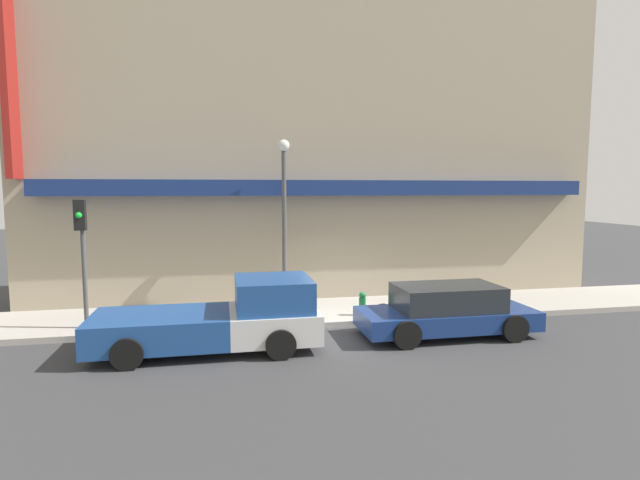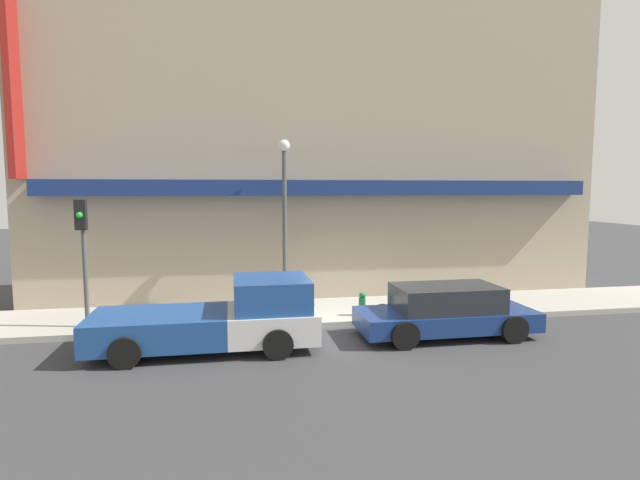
{
  "view_description": "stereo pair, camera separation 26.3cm",
  "coord_description": "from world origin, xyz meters",
  "px_view_note": "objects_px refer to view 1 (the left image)",
  "views": [
    {
      "loc": [
        -3.54,
        -13.35,
        3.89
      ],
      "look_at": [
        -0.64,
        1.24,
        2.37
      ],
      "focal_mm": 28.0,
      "sensor_mm": 36.0,
      "label": 1
    },
    {
      "loc": [
        -3.28,
        -13.4,
        3.89
      ],
      "look_at": [
        -0.64,
        1.24,
        2.37
      ],
      "focal_mm": 28.0,
      "sensor_mm": 36.0,
      "label": 2
    }
  ],
  "objects_px": {
    "parked_car": "(447,311)",
    "fire_hydrant": "(362,304)",
    "street_lamp": "(284,203)",
    "pickup_truck": "(223,319)",
    "traffic_light": "(82,240)"
  },
  "relations": [
    {
      "from": "fire_hydrant",
      "to": "traffic_light",
      "type": "bearing_deg",
      "value": 179.52
    },
    {
      "from": "parked_car",
      "to": "fire_hydrant",
      "type": "xyz_separation_m",
      "value": [
        -1.79,
        1.86,
        -0.16
      ]
    },
    {
      "from": "pickup_truck",
      "to": "fire_hydrant",
      "type": "relative_size",
      "value": 7.66
    },
    {
      "from": "street_lamp",
      "to": "fire_hydrant",
      "type": "bearing_deg",
      "value": -33.25
    },
    {
      "from": "parked_car",
      "to": "fire_hydrant",
      "type": "bearing_deg",
      "value": 133.97
    },
    {
      "from": "fire_hydrant",
      "to": "parked_car",
      "type": "bearing_deg",
      "value": -46.22
    },
    {
      "from": "street_lamp",
      "to": "traffic_light",
      "type": "height_order",
      "value": "street_lamp"
    },
    {
      "from": "fire_hydrant",
      "to": "street_lamp",
      "type": "height_order",
      "value": "street_lamp"
    },
    {
      "from": "pickup_truck",
      "to": "parked_car",
      "type": "distance_m",
      "value": 5.83
    },
    {
      "from": "pickup_truck",
      "to": "parked_car",
      "type": "xyz_separation_m",
      "value": [
        5.83,
        0.0,
        -0.08
      ]
    },
    {
      "from": "parked_car",
      "to": "street_lamp",
      "type": "relative_size",
      "value": 0.89
    },
    {
      "from": "pickup_truck",
      "to": "street_lamp",
      "type": "xyz_separation_m",
      "value": [
        1.91,
        3.26,
        2.7
      ]
    },
    {
      "from": "traffic_light",
      "to": "street_lamp",
      "type": "bearing_deg",
      "value": 13.58
    },
    {
      "from": "street_lamp",
      "to": "pickup_truck",
      "type": "bearing_deg",
      "value": -120.36
    },
    {
      "from": "fire_hydrant",
      "to": "street_lamp",
      "type": "distance_m",
      "value": 3.89
    }
  ]
}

